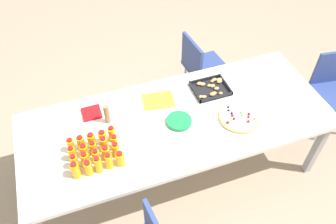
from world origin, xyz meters
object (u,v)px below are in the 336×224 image
at_px(juice_bottle_8, 106,153).
at_px(napkin_stack, 92,113).
at_px(juice_bottle_9, 116,150).
at_px(juice_bottle_11, 84,151).
at_px(juice_bottle_3, 109,161).
at_px(juice_bottle_18, 103,138).
at_px(juice_bottle_16, 81,143).
at_px(juice_bottle_5, 75,162).
at_px(juice_bottle_0, 75,170).
at_px(juice_bottle_17, 92,141).
at_px(juice_bottle_7, 96,156).
at_px(juice_bottle_6, 85,160).
at_px(juice_bottle_19, 112,134).
at_px(juice_bottle_12, 94,148).
at_px(party_table, 177,124).
at_px(fruit_pizza, 239,118).
at_px(chair_far_right, 201,65).
at_px(juice_bottle_13, 104,145).
at_px(juice_bottle_4, 120,159).
at_px(paper_folder, 158,100).
at_px(cardboard_tube, 107,114).
at_px(juice_bottle_14, 115,143).
at_px(juice_bottle_15, 71,146).
at_px(juice_bottle_1, 88,168).
at_px(chair_end, 334,86).
at_px(juice_bottle_10, 72,154).

relative_size(juice_bottle_8, napkin_stack, 0.91).
distance_m(juice_bottle_9, juice_bottle_11, 0.23).
bearing_deg(juice_bottle_3, juice_bottle_18, 89.03).
bearing_deg(juice_bottle_16, juice_bottle_5, -114.99).
relative_size(juice_bottle_0, juice_bottle_17, 1.03).
bearing_deg(juice_bottle_9, juice_bottle_7, -178.09).
bearing_deg(juice_bottle_6, juice_bottle_19, 34.88).
relative_size(juice_bottle_12, juice_bottle_18, 0.98).
height_order(party_table, fruit_pizza, fruit_pizza).
height_order(chair_far_right, juice_bottle_7, juice_bottle_7).
relative_size(party_table, napkin_stack, 16.62).
bearing_deg(juice_bottle_18, juice_bottle_13, -93.32).
bearing_deg(juice_bottle_18, juice_bottle_4, -71.70).
distance_m(fruit_pizza, paper_folder, 0.68).
relative_size(juice_bottle_0, cardboard_tube, 0.83).
bearing_deg(juice_bottle_6, paper_folder, 32.92).
bearing_deg(juice_bottle_14, juice_bottle_3, -118.44).
height_order(juice_bottle_6, juice_bottle_9, same).
relative_size(juice_bottle_13, cardboard_tube, 0.85).
distance_m(fruit_pizza, cardboard_tube, 1.05).
bearing_deg(party_table, juice_bottle_0, -163.09).
relative_size(juice_bottle_5, juice_bottle_12, 1.07).
xyz_separation_m(juice_bottle_4, juice_bottle_6, (-0.23, 0.07, 0.00)).
height_order(juice_bottle_16, juice_bottle_18, juice_bottle_16).
relative_size(juice_bottle_7, juice_bottle_18, 0.98).
bearing_deg(juice_bottle_8, paper_folder, 39.06).
height_order(juice_bottle_15, cardboard_tube, cardboard_tube).
bearing_deg(juice_bottle_8, juice_bottle_15, 146.16).
bearing_deg(juice_bottle_17, juice_bottle_14, -26.52).
relative_size(chair_far_right, juice_bottle_18, 6.17).
bearing_deg(juice_bottle_12, juice_bottle_4, -44.05).
xyz_separation_m(party_table, juice_bottle_1, (-0.75, -0.26, 0.11)).
bearing_deg(juice_bottle_19, juice_bottle_3, -108.63).
bearing_deg(fruit_pizza, juice_bottle_5, -178.71).
distance_m(juice_bottle_6, juice_bottle_16, 0.16).
height_order(juice_bottle_0, juice_bottle_13, juice_bottle_13).
relative_size(chair_end, juice_bottle_14, 5.61).
height_order(juice_bottle_6, paper_folder, juice_bottle_6).
bearing_deg(cardboard_tube, juice_bottle_7, -114.48).
height_order(juice_bottle_6, juice_bottle_12, juice_bottle_6).
height_order(juice_bottle_5, paper_folder, juice_bottle_5).
distance_m(juice_bottle_3, juice_bottle_13, 0.15).
distance_m(party_table, juice_bottle_15, 0.84).
height_order(cardboard_tube, paper_folder, cardboard_tube).
xyz_separation_m(chair_end, napkin_stack, (-2.29, 0.22, 0.23)).
bearing_deg(juice_bottle_8, juice_bottle_9, 1.24).
bearing_deg(juice_bottle_4, chair_far_right, 44.01).
distance_m(juice_bottle_7, juice_bottle_9, 0.14).
distance_m(juice_bottle_10, juice_bottle_13, 0.23).
bearing_deg(juice_bottle_9, juice_bottle_10, 167.21).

